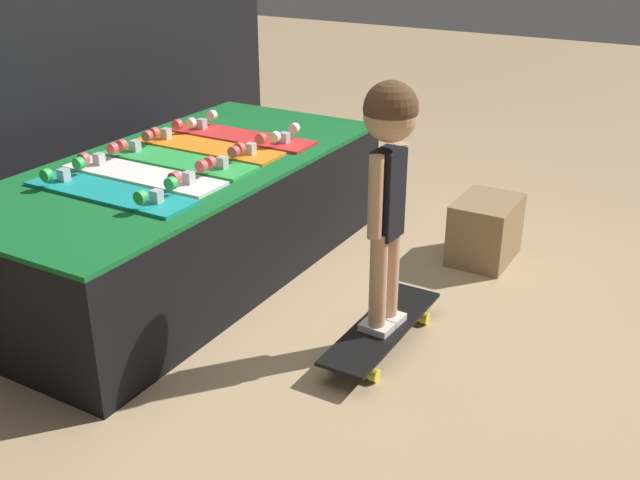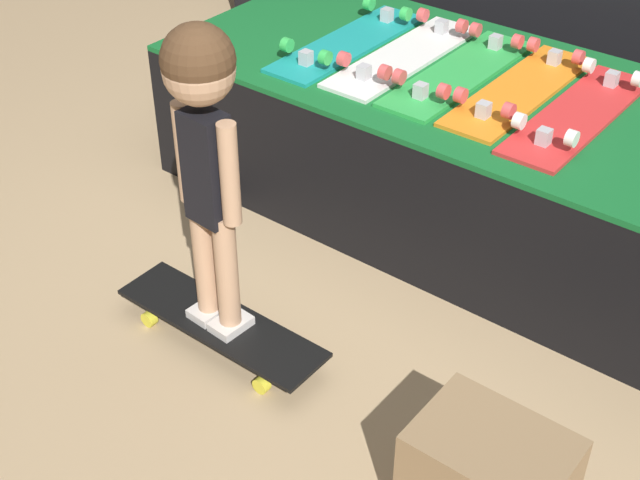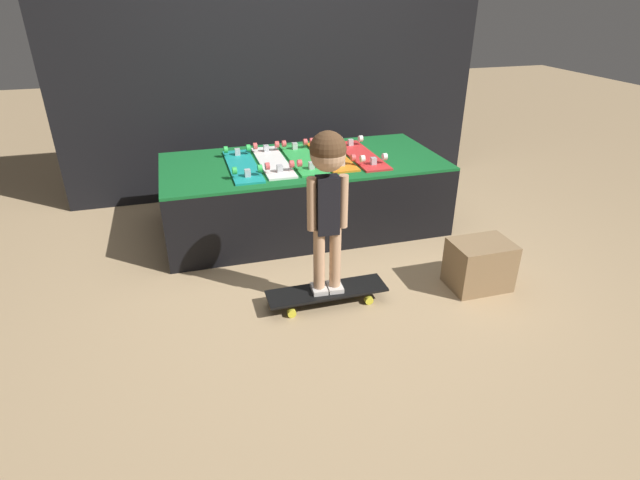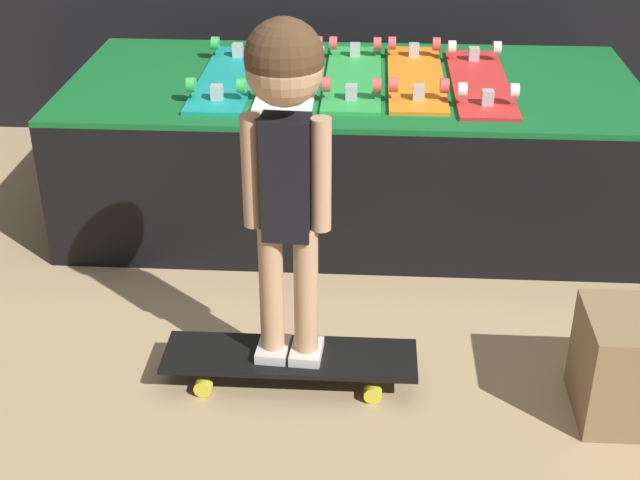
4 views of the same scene
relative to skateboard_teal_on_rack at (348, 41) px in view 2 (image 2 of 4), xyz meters
name	(u,v)px [view 2 (image 2 of 4)]	position (x,y,z in m)	size (l,w,h in m)	color
ground_plane	(342,290)	(0.47, -0.65, -0.57)	(16.00, 16.00, 0.00)	tan
display_rack	(451,143)	(0.47, 0.03, -0.29)	(2.14, 1.01, 0.55)	black
skateboard_teal_on_rack	(348,41)	(0.00, 0.00, 0.00)	(0.21, 0.78, 0.09)	teal
skateboard_white_on_rack	(404,54)	(0.23, 0.03, 0.00)	(0.21, 0.78, 0.09)	white
skateboard_green_on_rack	(459,71)	(0.47, 0.03, 0.00)	(0.21, 0.78, 0.09)	green
skateboard_orange_on_rack	(520,88)	(0.70, 0.04, 0.00)	(0.21, 0.78, 0.09)	orange
skateboard_red_on_rack	(578,113)	(0.94, 0.00, 0.00)	(0.21, 0.78, 0.09)	red
skateboard_on_floor	(221,324)	(0.32, -1.10, -0.49)	(0.74, 0.20, 0.09)	black
child	(204,128)	(0.32, -1.10, 0.21)	(0.24, 0.20, 0.99)	silver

